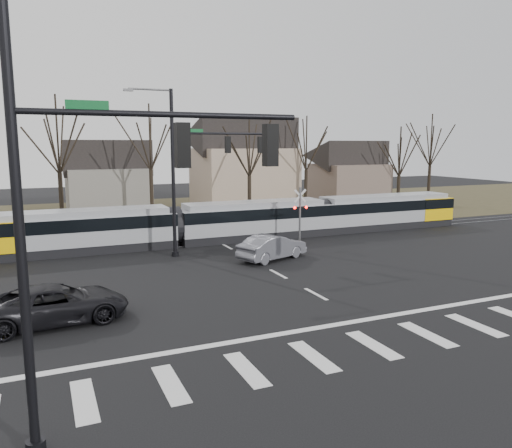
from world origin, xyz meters
name	(u,v)px	position (x,y,z in m)	size (l,w,h in m)	color
ground	(339,307)	(0.00, 0.00, 0.00)	(140.00, 140.00, 0.00)	black
grass_verge	(165,214)	(0.00, 32.00, 0.01)	(140.00, 28.00, 0.01)	#38331E
crosswalk	(401,339)	(0.00, -4.00, 0.01)	(27.00, 2.60, 0.01)	silver
stop_line	(364,320)	(0.00, -1.80, 0.01)	(28.00, 0.35, 0.01)	silver
lane_dashes	(217,241)	(0.00, 16.00, 0.01)	(0.18, 30.00, 0.01)	silver
rail_pair	(218,241)	(0.00, 15.80, 0.03)	(90.00, 1.52, 0.06)	#59595E
tram	(252,219)	(2.77, 16.00, 1.51)	(36.53, 2.71, 2.77)	gray
sedan	(272,247)	(1.21, 9.29, 0.77)	(4.92, 3.17, 1.53)	slate
suv	(56,304)	(-11.24, 2.78, 0.76)	(5.69, 3.03, 1.52)	black
signal_pole_near_left	(97,200)	(-10.41, -6.00, 5.70)	(9.28, 0.44, 10.20)	black
signal_pole_far	(198,164)	(-2.41, 12.50, 5.70)	(9.28, 0.44, 10.20)	black
rail_crossing_signal	(300,217)	(5.00, 12.79, 1.89)	(1.08, 0.36, 4.00)	#59595B
tree_row	(201,166)	(2.00, 26.00, 5.00)	(59.20, 7.20, 10.00)	black
house_b	(107,173)	(-5.00, 36.00, 3.97)	(8.64, 7.56, 7.65)	slate
house_c	(244,160)	(9.00, 33.00, 5.23)	(10.80, 8.64, 10.10)	tan
house_d	(349,168)	(24.00, 35.00, 3.97)	(8.64, 7.56, 7.65)	brown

